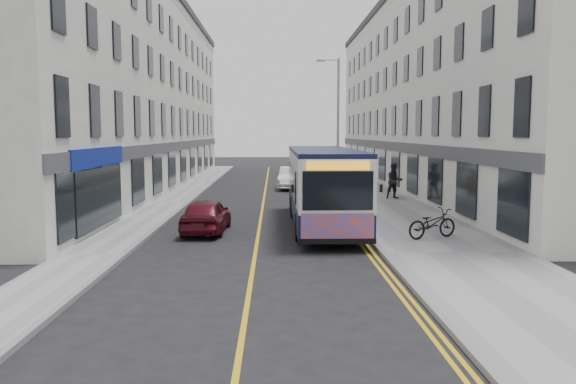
{
  "coord_description": "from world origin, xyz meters",
  "views": [
    {
      "loc": [
        0.62,
        -18.14,
        3.81
      ],
      "look_at": [
        1.12,
        2.69,
        1.6
      ],
      "focal_mm": 35.0,
      "sensor_mm": 36.0,
      "label": 1
    }
  ],
  "objects": [
    {
      "name": "ground",
      "position": [
        0.0,
        0.0,
        0.0
      ],
      "size": [
        140.0,
        140.0,
        0.0
      ],
      "primitive_type": "plane",
      "color": "black",
      "rests_on": "ground"
    },
    {
      "name": "pavement_east",
      "position": [
        6.25,
        12.0,
        0.06
      ],
      "size": [
        4.5,
        64.0,
        0.12
      ],
      "primitive_type": "cube",
      "color": "gray",
      "rests_on": "ground"
    },
    {
      "name": "pavement_west",
      "position": [
        -5.0,
        12.0,
        0.06
      ],
      "size": [
        2.0,
        64.0,
        0.12
      ],
      "primitive_type": "cube",
      "color": "gray",
      "rests_on": "ground"
    },
    {
      "name": "kerb_east",
      "position": [
        4.0,
        12.0,
        0.07
      ],
      "size": [
        0.18,
        64.0,
        0.13
      ],
      "primitive_type": "cube",
      "color": "slate",
      "rests_on": "ground"
    },
    {
      "name": "kerb_west",
      "position": [
        -4.0,
        12.0,
        0.07
      ],
      "size": [
        0.18,
        64.0,
        0.13
      ],
      "primitive_type": "cube",
      "color": "slate",
      "rests_on": "ground"
    },
    {
      "name": "road_centre_line",
      "position": [
        0.0,
        12.0,
        0.0
      ],
      "size": [
        0.12,
        64.0,
        0.01
      ],
      "primitive_type": "cube",
      "color": "gold",
      "rests_on": "ground"
    },
    {
      "name": "road_dbl_yellow_inner",
      "position": [
        3.55,
        12.0,
        0.0
      ],
      "size": [
        0.1,
        64.0,
        0.01
      ],
      "primitive_type": "cube",
      "color": "gold",
      "rests_on": "ground"
    },
    {
      "name": "road_dbl_yellow_outer",
      "position": [
        3.75,
        12.0,
        0.0
      ],
      "size": [
        0.1,
        64.0,
        0.01
      ],
      "primitive_type": "cube",
      "color": "gold",
      "rests_on": "ground"
    },
    {
      "name": "terrace_east",
      "position": [
        11.5,
        21.0,
        6.5
      ],
      "size": [
        6.0,
        46.0,
        13.0
      ],
      "primitive_type": "cube",
      "color": "white",
      "rests_on": "ground"
    },
    {
      "name": "terrace_west",
      "position": [
        -9.0,
        21.0,
        6.5
      ],
      "size": [
        6.0,
        46.0,
        13.0
      ],
      "primitive_type": "cube",
      "color": "white",
      "rests_on": "ground"
    },
    {
      "name": "streetlamp",
      "position": [
        4.17,
        14.0,
        4.38
      ],
      "size": [
        1.32,
        0.18,
        8.0
      ],
      "color": "#96989E",
      "rests_on": "ground"
    },
    {
      "name": "city_bus",
      "position": [
        2.59,
        4.57,
        1.72
      ],
      "size": [
        2.53,
        10.83,
        3.15
      ],
      "color": "black",
      "rests_on": "ground"
    },
    {
      "name": "bicycle",
      "position": [
        6.14,
        1.14,
        0.64
      ],
      "size": [
        2.1,
        1.42,
        1.04
      ],
      "primitive_type": "imported",
      "rotation": [
        0.0,
        0.0,
        1.98
      ],
      "color": "black",
      "rests_on": "pavement_east"
    },
    {
      "name": "pedestrian_near",
      "position": [
        5.6,
        11.66,
        0.99
      ],
      "size": [
        0.74,
        0.62,
        1.73
      ],
      "primitive_type": "imported",
      "rotation": [
        0.0,
        0.0,
        0.38
      ],
      "color": "olive",
      "rests_on": "pavement_east"
    },
    {
      "name": "pedestrian_far",
      "position": [
        7.34,
        13.02,
        1.11
      ],
      "size": [
        1.06,
        0.88,
        1.98
      ],
      "primitive_type": "imported",
      "rotation": [
        0.0,
        0.0,
        0.15
      ],
      "color": "black",
      "rests_on": "pavement_east"
    },
    {
      "name": "car_white",
      "position": [
        1.8,
        19.89,
        0.75
      ],
      "size": [
        2.02,
        4.68,
        1.5
      ],
      "primitive_type": "imported",
      "rotation": [
        0.0,
        0.0,
        -0.1
      ],
      "color": "white",
      "rests_on": "ground"
    },
    {
      "name": "car_maroon",
      "position": [
        -2.0,
        3.17,
        0.66
      ],
      "size": [
        1.75,
        3.97,
        1.33
      ],
      "primitive_type": "imported",
      "rotation": [
        0.0,
        0.0,
        3.09
      ],
      "color": "#4D0C18",
      "rests_on": "ground"
    }
  ]
}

